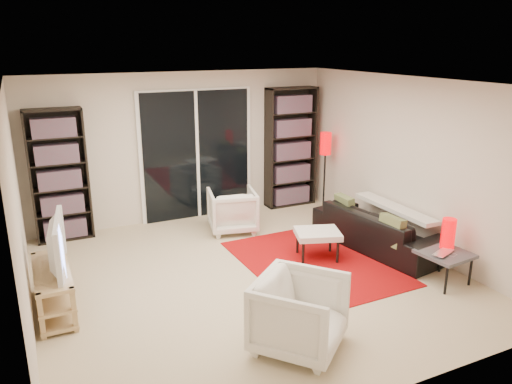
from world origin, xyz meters
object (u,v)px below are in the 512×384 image
(armchair_back, at_px, (232,210))
(armchair_front, at_px, (300,314))
(side_table, at_px, (445,255))
(ottoman, at_px, (318,235))
(bookshelf_left, at_px, (59,176))
(tv_stand, at_px, (54,289))
(floor_lamp, at_px, (325,152))
(bookshelf_right, at_px, (291,148))
(sofa, at_px, (378,229))

(armchair_back, distance_m, armchair_front, 3.23)
(armchair_front, relative_size, side_table, 1.34)
(armchair_back, height_order, ottoman, armchair_back)
(bookshelf_left, bearing_deg, armchair_back, -17.76)
(armchair_front, bearing_deg, ottoman, 12.96)
(bookshelf_left, xyz_separation_m, ottoman, (3.02, -2.24, -0.63))
(bookshelf_left, bearing_deg, tv_stand, -98.22)
(armchair_front, xyz_separation_m, ottoman, (1.27, 1.70, -0.02))
(armchair_back, xyz_separation_m, floor_lamp, (1.81, 0.20, 0.72))
(bookshelf_left, bearing_deg, ottoman, -36.49)
(bookshelf_left, relative_size, bookshelf_right, 0.93)
(sofa, xyz_separation_m, floor_lamp, (0.20, 1.72, 0.77))
(bookshelf_right, distance_m, sofa, 2.42)
(ottoman, bearing_deg, floor_lamp, 54.80)
(tv_stand, bearing_deg, bookshelf_right, 27.66)
(sofa, distance_m, side_table, 1.22)
(side_table, relative_size, floor_lamp, 0.44)
(bookshelf_left, height_order, armchair_back, bookshelf_left)
(ottoman, height_order, floor_lamp, floor_lamp)
(ottoman, bearing_deg, armchair_back, 113.20)
(tv_stand, bearing_deg, armchair_back, 27.59)
(sofa, xyz_separation_m, side_table, (0.03, -1.22, 0.07))
(sofa, distance_m, floor_lamp, 1.90)
(tv_stand, bearing_deg, bookshelf_left, 81.78)
(armchair_front, relative_size, ottoman, 1.14)
(tv_stand, relative_size, armchair_back, 1.58)
(armchair_front, height_order, ottoman, armchair_front)
(tv_stand, distance_m, armchair_back, 3.06)
(bookshelf_left, height_order, floor_lamp, bookshelf_left)
(sofa, relative_size, side_table, 3.28)
(floor_lamp, bearing_deg, tv_stand, -160.31)
(sofa, bearing_deg, bookshelf_right, -5.01)
(armchair_back, height_order, armchair_front, armchair_front)
(bookshelf_right, relative_size, tv_stand, 1.83)
(bookshelf_left, xyz_separation_m, tv_stand, (-0.32, -2.18, -0.71))
(armchair_back, bearing_deg, side_table, 134.02)
(floor_lamp, bearing_deg, ottoman, -125.20)
(tv_stand, height_order, armchair_back, armchair_back)
(floor_lamp, bearing_deg, armchair_front, -126.03)
(armchair_front, relative_size, floor_lamp, 0.58)
(tv_stand, xyz_separation_m, sofa, (4.32, -0.11, 0.03))
(bookshelf_right, height_order, tv_stand, bookshelf_right)
(armchair_front, distance_m, ottoman, 2.12)
(tv_stand, distance_m, side_table, 4.55)
(armchair_back, height_order, side_table, armchair_back)
(bookshelf_left, height_order, sofa, bookshelf_left)
(side_table, bearing_deg, sofa, 91.41)
(armchair_front, bearing_deg, side_table, -29.56)
(bookshelf_right, bearing_deg, floor_lamp, -58.02)
(tv_stand, relative_size, ottoman, 1.62)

